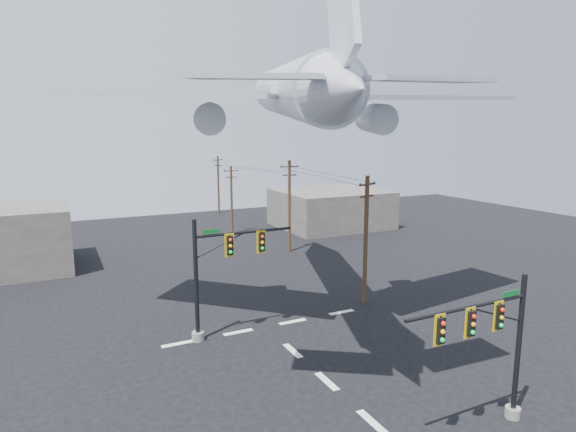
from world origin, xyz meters
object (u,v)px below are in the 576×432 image
utility_pole_a (366,238)px  utility_pole_c (232,199)px  signal_mast_near (494,346)px  airliner (294,92)px  signal_mast_far (218,275)px  utility_pole_b (289,204)px  utility_pole_d (218,184)px

utility_pole_a → utility_pole_c: utility_pole_a is taller
signal_mast_near → airliner: airliner is taller
signal_mast_far → airliner: 13.04m
utility_pole_b → airliner: 21.06m
utility_pole_b → utility_pole_c: bearing=108.3°
airliner → utility_pole_d: bearing=6.9°
signal_mast_near → utility_pole_a: 16.04m
signal_mast_near → utility_pole_d: size_ratio=0.76×
utility_pole_c → airliner: airliner is taller
signal_mast_near → utility_pole_c: size_ratio=0.80×
signal_mast_far → utility_pole_c: (11.44, 29.55, 0.39)m
utility_pole_a → utility_pole_c: bearing=71.1°
airliner → utility_pole_c: bearing=7.4°
signal_mast_near → signal_mast_far: signal_mast_far is taller
utility_pole_b → utility_pole_d: utility_pole_b is taller
signal_mast_near → signal_mast_far: bearing=117.9°
utility_pole_b → signal_mast_far: bearing=-121.5°
signal_mast_far → utility_pole_a: (11.86, 0.91, 0.99)m
signal_mast_near → utility_pole_b: bearing=79.2°
signal_mast_near → utility_pole_a: size_ratio=0.70×
utility_pole_a → utility_pole_b: bearing=63.3°
signal_mast_far → utility_pole_a: utility_pole_a is taller
utility_pole_a → utility_pole_c: 28.65m
signal_mast_near → utility_pole_b: (6.22, 32.48, 1.32)m
signal_mast_far → utility_pole_c: utility_pole_c is taller
signal_mast_near → utility_pole_a: (4.17, 15.44, 1.24)m
signal_mast_near → utility_pole_c: utility_pole_c is taller
utility_pole_b → utility_pole_d: 27.27m
airliner → signal_mast_far: bearing=121.2°
utility_pole_a → utility_pole_c: (-0.42, 28.64, -0.60)m
signal_mast_near → airliner: size_ratio=0.22×
signal_mast_far → airliner: size_ratio=0.24×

